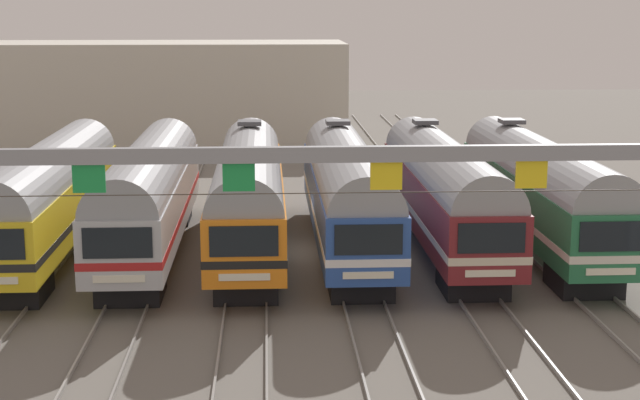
% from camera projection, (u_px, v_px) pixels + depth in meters
% --- Properties ---
extents(ground_plane, '(160.00, 160.00, 0.00)m').
position_uv_depth(ground_plane, '(298.00, 252.00, 41.52)').
color(ground_plane, slate).
extents(track_bed, '(22.14, 70.00, 0.15)m').
position_uv_depth(track_bed, '(288.00, 180.00, 58.15)').
color(track_bed, gray).
rests_on(track_bed, ground).
extents(commuter_train_yellow, '(2.88, 18.06, 4.77)m').
position_uv_depth(commuter_train_yellow, '(49.00, 193.00, 40.43)').
color(commuter_train_yellow, gold).
rests_on(commuter_train_yellow, ground).
extents(commuter_train_stainless, '(2.88, 18.06, 4.77)m').
position_uv_depth(commuter_train_stainless, '(149.00, 192.00, 40.65)').
color(commuter_train_stainless, '#B2B5BA').
rests_on(commuter_train_stainless, ground).
extents(commuter_train_orange, '(2.88, 18.06, 5.05)m').
position_uv_depth(commuter_train_orange, '(248.00, 191.00, 40.88)').
color(commuter_train_orange, orange).
rests_on(commuter_train_orange, ground).
extents(commuter_train_blue, '(2.88, 18.06, 5.05)m').
position_uv_depth(commuter_train_blue, '(346.00, 190.00, 41.10)').
color(commuter_train_blue, '#284C9E').
rests_on(commuter_train_blue, ground).
extents(commuter_train_maroon, '(2.88, 18.06, 5.05)m').
position_uv_depth(commuter_train_maroon, '(443.00, 189.00, 41.33)').
color(commuter_train_maroon, maroon).
rests_on(commuter_train_maroon, ground).
extents(commuter_train_green, '(2.88, 18.06, 5.05)m').
position_uv_depth(commuter_train_green, '(539.00, 188.00, 41.55)').
color(commuter_train_green, '#236B42').
rests_on(commuter_train_green, ground).
extents(catenary_gantry, '(25.87, 0.44, 6.97)m').
position_uv_depth(catenary_gantry, '(313.00, 186.00, 27.25)').
color(catenary_gantry, gray).
rests_on(catenary_gantry, ground).
extents(maintenance_building, '(28.09, 10.00, 7.60)m').
position_uv_depth(maintenance_building, '(159.00, 93.00, 74.06)').
color(maintenance_building, beige).
rests_on(maintenance_building, ground).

